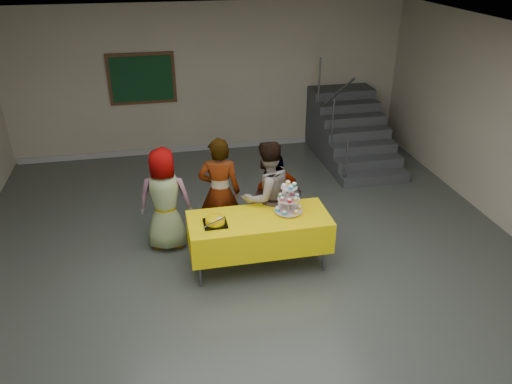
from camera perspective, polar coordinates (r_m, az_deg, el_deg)
room_shell at (r=5.47m, az=1.08°, el=6.30°), size 10.00×10.04×3.02m
bake_table at (r=6.70m, az=0.35°, el=-4.53°), size 1.88×0.78×0.77m
cupcake_stand at (r=6.65m, az=3.75°, el=-0.95°), size 0.38×0.38×0.44m
bear_cake at (r=6.44m, az=-4.70°, el=-3.21°), size 0.32×0.36×0.12m
schoolchild_a at (r=7.17m, az=-10.37°, el=-0.84°), size 0.81×0.59×1.53m
schoolchild_b at (r=7.14m, az=-4.17°, el=-0.02°), size 0.67×0.51×1.65m
schoolchild_c at (r=7.04m, az=1.21°, el=-0.44°), size 0.96×0.86×1.63m
schoolchild_d at (r=7.33m, az=2.41°, el=-0.54°), size 0.83×0.46×1.34m
staircase at (r=10.50m, az=10.50°, el=6.73°), size 1.30×2.40×2.04m
noticeboard at (r=10.23m, az=-12.91°, el=12.50°), size 1.30×0.05×1.00m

